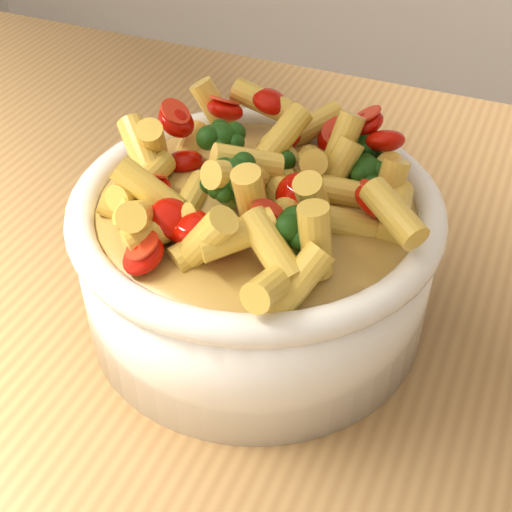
% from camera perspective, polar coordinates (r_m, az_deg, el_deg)
% --- Properties ---
extents(table, '(1.20, 0.80, 0.90)m').
position_cam_1_polar(table, '(0.72, -3.65, -6.12)').
color(table, '#A67B47').
rests_on(table, ground).
extents(serving_bowl, '(0.28, 0.28, 0.12)m').
position_cam_1_polar(serving_bowl, '(0.55, 0.00, 0.12)').
color(serving_bowl, white).
rests_on(serving_bowl, table).
extents(pasta_salad, '(0.22, 0.22, 0.05)m').
position_cam_1_polar(pasta_salad, '(0.51, 0.00, 6.55)').
color(pasta_salad, '#F2C64C').
rests_on(pasta_salad, serving_bowl).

